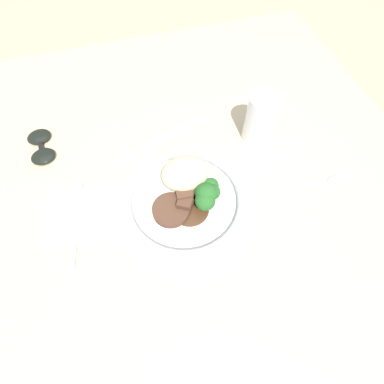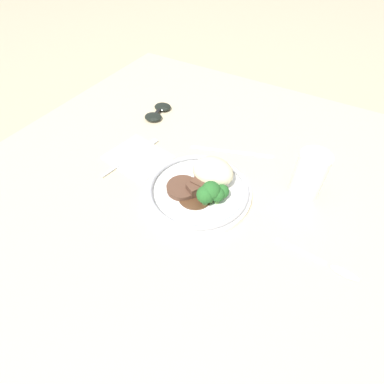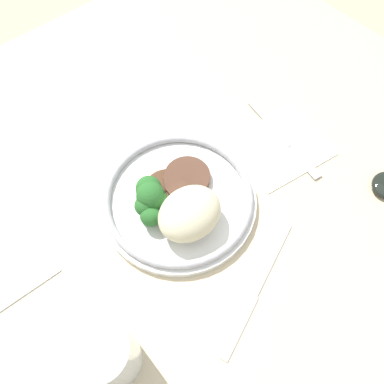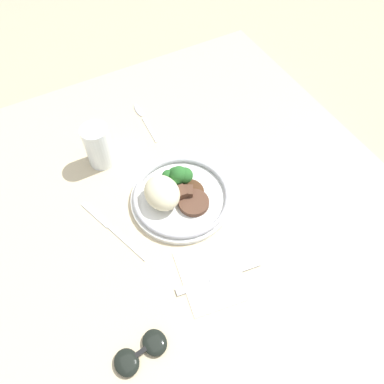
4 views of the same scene
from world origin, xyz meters
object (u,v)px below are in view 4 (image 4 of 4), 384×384
(knife, at_px, (110,228))
(sunglasses, at_px, (141,352))
(juice_glass, at_px, (99,148))
(spoon, at_px, (141,115))
(plate, at_px, (178,194))
(fork, at_px, (211,281))

(knife, relative_size, sunglasses, 1.87)
(sunglasses, bearing_deg, knife, -16.25)
(juice_glass, xyz_separation_m, spoon, (0.11, -0.16, -0.05))
(plate, distance_m, juice_glass, 0.24)
(fork, bearing_deg, knife, -48.79)
(plate, xyz_separation_m, fork, (-0.22, 0.04, -0.02))
(plate, relative_size, spoon, 1.48)
(plate, xyz_separation_m, spoon, (0.31, -0.04, -0.02))
(juice_glass, xyz_separation_m, fork, (-0.43, -0.08, -0.05))
(knife, height_order, sunglasses, sunglasses)
(fork, bearing_deg, sunglasses, 26.92)
(plate, height_order, juice_glass, juice_glass)
(fork, relative_size, knife, 0.91)
(fork, xyz_separation_m, knife, (0.23, 0.14, -0.00))
(plate, xyz_separation_m, sunglasses, (-0.28, 0.23, -0.01))
(plate, relative_size, knife, 1.16)
(knife, height_order, spoon, spoon)
(spoon, bearing_deg, fork, 174.52)
(knife, xyz_separation_m, spoon, (0.31, -0.22, 0.00))
(plate, distance_m, knife, 0.18)
(plate, distance_m, sunglasses, 0.36)
(plate, xyz_separation_m, juice_glass, (0.20, 0.12, 0.03))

